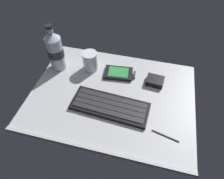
{
  "coord_description": "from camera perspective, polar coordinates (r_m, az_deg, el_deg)",
  "views": [
    {
      "loc": [
        11.57,
        -46.73,
        60.32
      ],
      "look_at": [
        0.0,
        0.0,
        3.0
      ],
      "focal_mm": 31.15,
      "sensor_mm": 36.0,
      "label": 1
    }
  ],
  "objects": [
    {
      "name": "keyboard",
      "position": [
        0.73,
        -0.6,
        -4.85
      ],
      "size": [
        29.64,
        12.82,
        1.7
      ],
      "color": "black",
      "rests_on": "ground_plane"
    },
    {
      "name": "stylus_pen",
      "position": [
        0.69,
        15.39,
        -12.93
      ],
      "size": [
        9.41,
        2.84,
        0.7
      ],
      "primitive_type": "cylinder",
      "rotation": [
        0.0,
        1.57,
        -0.23
      ],
      "color": "#26262B",
      "rests_on": "ground_plane"
    },
    {
      "name": "handheld_device",
      "position": [
        0.84,
        2.33,
        4.76
      ],
      "size": [
        13.3,
        8.75,
        1.5
      ],
      "color": "black",
      "rests_on": "ground_plane"
    },
    {
      "name": "juice_cup",
      "position": [
        0.85,
        -6.39,
        8.12
      ],
      "size": [
        6.4,
        6.4,
        8.5
      ],
      "color": "silver",
      "rests_on": "ground_plane"
    },
    {
      "name": "water_bottle",
      "position": [
        0.86,
        -16.31,
        10.9
      ],
      "size": [
        6.73,
        6.73,
        20.8
      ],
      "color": "silver",
      "rests_on": "ground_plane"
    },
    {
      "name": "charger_block",
      "position": [
        0.82,
        12.48,
        2.48
      ],
      "size": [
        7.48,
        6.21,
        2.4
      ],
      "primitive_type": "cube",
      "rotation": [
        0.0,
        0.0,
        -0.09
      ],
      "color": "black",
      "rests_on": "ground_plane"
    },
    {
      "name": "ground_plane",
      "position": [
        0.78,
        -0.04,
        -2.01
      ],
      "size": [
        64.0,
        48.0,
        2.8
      ],
      "color": "#B7BABC"
    }
  ]
}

